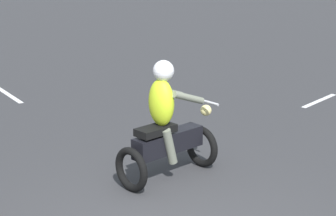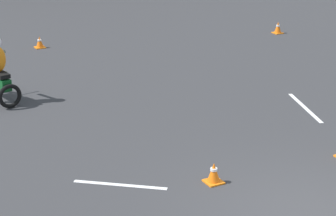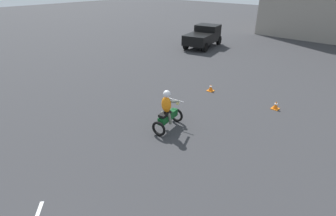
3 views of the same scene
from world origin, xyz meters
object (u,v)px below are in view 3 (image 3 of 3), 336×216
object	(u,v)px
motorcycle_rider_background	(168,112)
pickup_truck	(203,36)
traffic_cone_far_center	(211,88)
traffic_cone_mid_left	(276,105)

from	to	relation	value
motorcycle_rider_background	pickup_truck	world-z (taller)	pickup_truck
pickup_truck	motorcycle_rider_background	bearing A→B (deg)	-72.09
traffic_cone_far_center	motorcycle_rider_background	bearing A→B (deg)	-78.37
traffic_cone_far_center	traffic_cone_mid_left	bearing A→B (deg)	3.45
pickup_truck	traffic_cone_far_center	xyz separation A→B (m)	(6.05, -7.82, -0.75)
motorcycle_rider_background	pickup_truck	size ratio (longest dim) A/B	0.37
motorcycle_rider_background	traffic_cone_far_center	bearing A→B (deg)	92.03
pickup_truck	traffic_cone_far_center	world-z (taller)	pickup_truck
traffic_cone_mid_left	traffic_cone_far_center	size ratio (longest dim) A/B	1.01
traffic_cone_far_center	pickup_truck	bearing A→B (deg)	127.73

